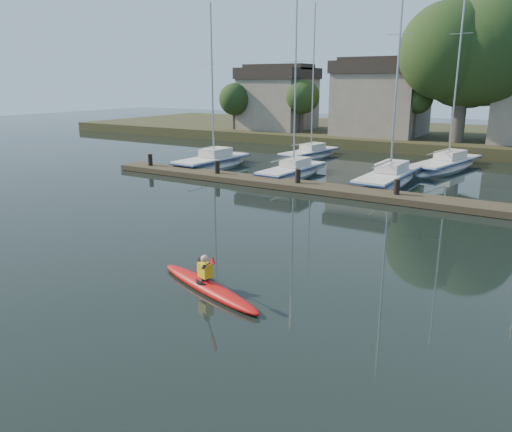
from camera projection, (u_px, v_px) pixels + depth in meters
The scene contains 9 objects.
ground at pixel (188, 271), 17.17m from camera, with size 160.00×160.00×0.00m, color black.
kayak at pixel (208, 285), 15.48m from camera, with size 4.91×2.19×1.59m.
dock at pixel (344, 191), 28.58m from camera, with size 34.00×2.00×1.80m.
sailboat_0 at pixel (212, 169), 38.25m from camera, with size 2.67×8.37×13.13m.
sailboat_1 at pixel (292, 178), 34.60m from camera, with size 2.30×8.04×13.02m.
sailboat_2 at pixel (388, 185), 32.11m from camera, with size 2.35×9.42×15.53m.
sailboat_5 at pixel (309, 159), 42.98m from camera, with size 2.94×8.38×13.57m.
sailboat_6 at pixel (446, 170), 37.44m from camera, with size 4.11×10.50×16.34m.
shore at pixel (465, 114), 48.48m from camera, with size 90.00×25.25×12.75m.
Camera 1 is at (10.50, -12.39, 6.31)m, focal length 35.00 mm.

